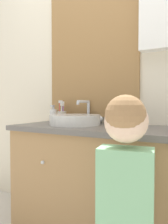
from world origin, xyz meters
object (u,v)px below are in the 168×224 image
at_px(toothbrush_holder, 62,116).
at_px(child_figure, 126,192).
at_px(soap_dispenser, 53,115).
at_px(sink_basin, 75,119).

bearing_deg(toothbrush_holder, child_figure, -39.95).
bearing_deg(soap_dispenser, sink_basin, -25.04).
relative_size(toothbrush_holder, child_figure, 0.18).
relative_size(sink_basin, toothbrush_holder, 2.31).
bearing_deg(toothbrush_holder, soap_dispenser, 177.81).
relative_size(sink_basin, soap_dispenser, 2.95).
height_order(sink_basin, toothbrush_holder, same).
xyz_separation_m(sink_basin, toothbrush_holder, (-0.23, 0.15, 0.01)).
xyz_separation_m(toothbrush_holder, soap_dispenser, (-0.09, 0.00, 0.00)).
xyz_separation_m(toothbrush_holder, child_figure, (0.79, -0.67, -0.27)).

